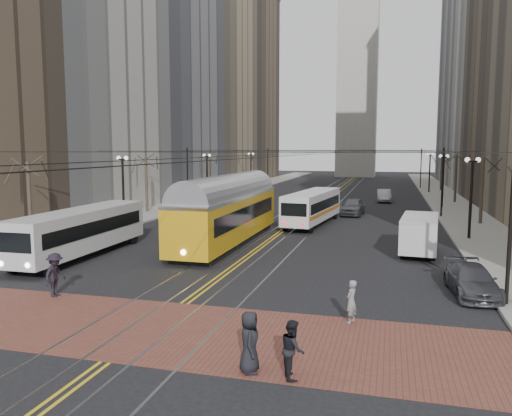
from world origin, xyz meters
The scene contains 25 objects.
ground centered at (0.00, 0.00, 0.00)m, with size 260.00×260.00×0.00m, color black.
sidewalk_left centered at (-15.00, 45.00, 0.07)m, with size 5.00×140.00×0.15m, color gray.
sidewalk_right centered at (15.00, 45.00, 0.07)m, with size 5.00×140.00×0.15m, color gray.
crosswalk_band centered at (0.00, -4.00, 0.01)m, with size 25.00×6.00×0.01m, color brown.
streetcar_rails centered at (0.00, 45.00, 0.00)m, with size 4.80×130.00×0.02m, color gray.
centre_lines centered at (0.00, 45.00, 0.01)m, with size 0.42×130.00×0.01m, color gold.
building_left_mid centered at (-25.50, 46.00, 17.00)m, with size 16.00×20.00×34.00m, color slate.
building_left_midfar centered at (-27.50, 66.00, 26.00)m, with size 20.00×20.00×52.00m, color gray.
building_left_far centered at (-25.50, 86.00, 20.00)m, with size 16.00×20.00×40.00m, color brown.
building_right_far centered at (25.50, 86.00, 20.00)m, with size 16.00×20.00×40.00m, color slate.
clock_tower centered at (0.00, 102.00, 35.96)m, with size 12.00×12.00×66.00m.
lamp_posts centered at (0.00, 28.75, 2.80)m, with size 27.60×57.20×5.60m.
street_trees centered at (0.00, 35.25, 2.80)m, with size 31.68×53.28×5.60m.
trolley_wires centered at (0.00, 34.83, 3.77)m, with size 25.96×120.00×6.60m.
transit_bus centered at (-9.61, 5.92, 1.43)m, with size 2.38×11.41×2.85m, color #BEBEBE.
streetcar centered at (-2.50, 12.43, 1.81)m, with size 2.85×15.37×3.62m, color #CB9512.
rear_bus centered at (1.80, 22.41, 1.42)m, with size 2.36×10.88×2.84m, color silver.
cargo_van centered at (10.00, 11.92, 1.19)m, with size 2.06×5.36×2.37m, color silver.
sedan_grey centered at (4.69, 29.69, 0.84)m, with size 1.99×4.96×1.69m, color #42464A.
sedan_silver centered at (7.44, 43.39, 0.76)m, with size 1.61×4.62×1.52m, color #9C9EA3.
sedan_parked centered at (11.80, 3.53, 0.65)m, with size 1.83×4.50×1.31m, color #404248.
pedestrian_a centered at (4.41, -6.50, 0.92)m, with size 0.89×0.58×1.81m, color black.
pedestrian_b centered at (6.92, -1.50, 0.82)m, with size 0.59×0.38×1.61m, color gray.
pedestrian_c centered at (5.67, -6.50, 0.85)m, with size 0.81×0.63×1.67m, color black.
pedestrian_d centered at (-5.85, -1.50, 0.98)m, with size 1.25×0.72×1.93m, color black.
Camera 1 is at (8.19, -19.75, 6.42)m, focal length 35.00 mm.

